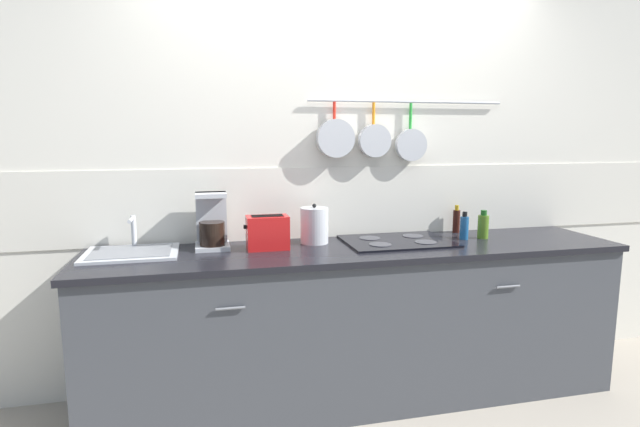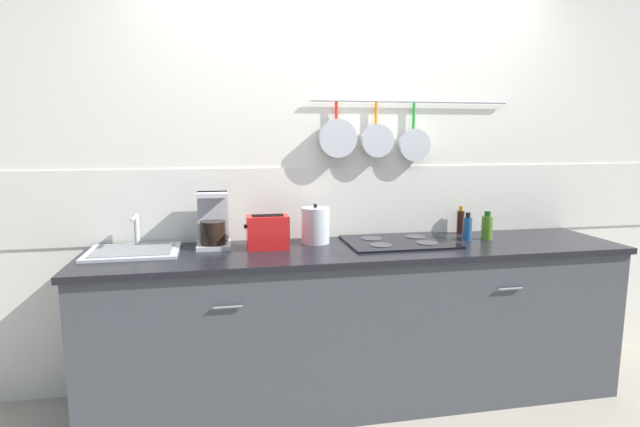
{
  "view_description": "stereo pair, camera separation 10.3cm",
  "coord_description": "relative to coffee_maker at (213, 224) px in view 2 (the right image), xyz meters",
  "views": [
    {
      "loc": [
        -0.86,
        -2.63,
        1.53
      ],
      "look_at": [
        -0.24,
        0.0,
        1.1
      ],
      "focal_mm": 28.0,
      "sensor_mm": 36.0,
      "label": 1
    },
    {
      "loc": [
        -0.76,
        -2.65,
        1.53
      ],
      "look_at": [
        -0.24,
        0.0,
        1.1
      ],
      "focal_mm": 28.0,
      "sensor_mm": 36.0,
      "label": 2
    }
  ],
  "objects": [
    {
      "name": "bottle_sesame_oil",
      "position": [
        1.5,
        -0.13,
        -0.05
      ],
      "size": [
        0.05,
        0.05,
        0.17
      ],
      "color": "navy",
      "rests_on": "countertop"
    },
    {
      "name": "bottle_olive_oil",
      "position": [
        1.56,
        0.08,
        -0.05
      ],
      "size": [
        0.05,
        0.05,
        0.18
      ],
      "color": "#33140F",
      "rests_on": "countertop"
    },
    {
      "name": "toaster",
      "position": [
        0.3,
        -0.11,
        -0.03
      ],
      "size": [
        0.25,
        0.13,
        0.19
      ],
      "color": "red",
      "rests_on": "countertop"
    },
    {
      "name": "kettle",
      "position": [
        0.59,
        -0.02,
        -0.02
      ],
      "size": [
        0.16,
        0.16,
        0.23
      ],
      "color": "#B7BABF",
      "rests_on": "countertop"
    },
    {
      "name": "wall_back",
      "position": [
        0.82,
        0.17,
        0.24
      ],
      "size": [
        7.2,
        0.14,
        2.6
      ],
      "color": "silver",
      "rests_on": "ground_plane"
    },
    {
      "name": "cabinet_base",
      "position": [
        0.82,
        -0.19,
        -0.6
      ],
      "size": [
        3.0,
        0.62,
        0.87
      ],
      "color": "#3F4247",
      "rests_on": "ground_plane"
    },
    {
      "name": "countertop",
      "position": [
        0.82,
        -0.19,
        -0.15
      ],
      "size": [
        3.04,
        0.64,
        0.03
      ],
      "color": "black",
      "rests_on": "cabinet_base"
    },
    {
      "name": "cooktop",
      "position": [
        1.07,
        -0.11,
        -0.12
      ],
      "size": [
        0.62,
        0.46,
        0.01
      ],
      "color": "black",
      "rests_on": "countertop"
    },
    {
      "name": "bottle_dish_soap",
      "position": [
        1.62,
        -0.12,
        -0.05
      ],
      "size": [
        0.07,
        0.07,
        0.17
      ],
      "color": "#4C721E",
      "rests_on": "countertop"
    },
    {
      "name": "ground_plane",
      "position": [
        0.82,
        -0.19,
        -1.03
      ],
      "size": [
        12.0,
        12.0,
        0.0
      ],
      "primitive_type": "plane",
      "color": "#9E9384"
    },
    {
      "name": "coffee_maker",
      "position": [
        0.0,
        0.0,
        0.0
      ],
      "size": [
        0.19,
        0.21,
        0.31
      ],
      "color": "#B7BABF",
      "rests_on": "countertop"
    },
    {
      "name": "sink_basin",
      "position": [
        -0.42,
        -0.07,
        -0.11
      ],
      "size": [
        0.48,
        0.38,
        0.19
      ],
      "color": "#B7BABF",
      "rests_on": "countertop"
    }
  ]
}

